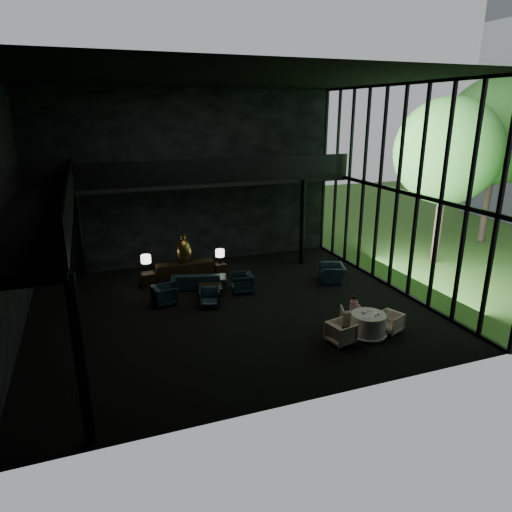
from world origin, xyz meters
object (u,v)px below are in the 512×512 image
object	(u,v)px
coffee_table	(210,290)
dining_chair_west	(341,332)
lounge_armchair_south	(209,297)
dining_chair_north	(351,316)
lounge_armchair_west	(164,294)
lounge_armchair_east	(242,281)
side_table_right	(220,269)
dining_table	(368,326)
side_table_left	(148,279)
child	(354,304)
table_lamp_left	(146,260)
sofa	(198,276)
bronze_urn	(184,250)
window_armchair	(332,270)
table_lamp_right	(220,254)
dining_chair_east	(390,322)
console	(185,271)

from	to	relation	value
coffee_table	dining_chair_west	xyz separation A→B (m)	(2.86, -5.22, 0.19)
lounge_armchair_south	dining_chair_north	bearing A→B (deg)	-21.41
coffee_table	lounge_armchair_west	bearing A→B (deg)	-171.41
lounge_armchair_west	lounge_armchair_east	xyz separation A→B (m)	(3.14, 0.17, 0.03)
coffee_table	dining_chair_north	bearing A→B (deg)	-47.70
side_table_right	dining_table	world-z (taller)	dining_table
side_table_left	coffee_table	world-z (taller)	side_table_left
coffee_table	child	xyz separation A→B (m)	(3.94, -4.18, 0.55)
table_lamp_left	side_table_right	size ratio (longest dim) A/B	1.31
side_table_right	dining_chair_west	distance (m)	7.58
lounge_armchair_south	sofa	bearing A→B (deg)	104.12
bronze_urn	coffee_table	distance (m)	2.47
lounge_armchair_east	window_armchair	world-z (taller)	window_armchair
bronze_urn	coffee_table	bearing A→B (deg)	-74.75
lounge_armchair_east	child	world-z (taller)	child
bronze_urn	side_table_left	bearing A→B (deg)	-170.90
table_lamp_right	dining_chair_north	size ratio (longest dim) A/B	1.05
table_lamp_left	side_table_right	distance (m)	3.30
window_armchair	dining_chair_east	distance (m)	4.82
bronze_urn	window_armchair	bearing A→B (deg)	-22.48
sofa	console	bearing A→B (deg)	-58.61
window_armchair	dining_chair_east	world-z (taller)	window_armchair
console	table_lamp_left	size ratio (longest dim) A/B	3.57
coffee_table	dining_chair_east	xyz separation A→B (m)	(4.77, -5.09, 0.14)
lounge_armchair_south	dining_chair_west	bearing A→B (deg)	-36.80
bronze_urn	child	bearing A→B (deg)	-54.38
child	table_lamp_left	bearing A→B (deg)	-45.92
bronze_urn	table_lamp_left	world-z (taller)	bronze_urn
table_lamp_left	child	xyz separation A→B (m)	(6.12, -6.32, -0.33)
bronze_urn	window_armchair	world-z (taller)	bronze_urn
lounge_armchair_west	lounge_armchair_south	world-z (taller)	lounge_armchair_west
child	dining_chair_west	bearing A→B (deg)	43.80
side_table_right	child	xyz separation A→B (m)	(2.92, -6.31, 0.48)
window_armchair	sofa	bearing A→B (deg)	-83.51
side_table_right	window_armchair	size ratio (longest dim) A/B	0.45
lounge_armchair_east	child	bearing A→B (deg)	41.80
console	window_armchair	size ratio (longest dim) A/B	2.11
dining_chair_north	table_lamp_left	bearing A→B (deg)	-26.50
table_lamp_left	lounge_armchair_south	world-z (taller)	table_lamp_left
bronze_urn	dining_chair_north	xyz separation A→B (m)	(4.42, -6.35, -1.00)
side_table_left	sofa	distance (m)	2.15
table_lamp_right	dining_chair_north	distance (m)	6.98
window_armchair	child	world-z (taller)	child
child	dining_chair_north	bearing A→B (deg)	23.34
dining_table	table_lamp_right	bearing A→B (deg)	111.97
lounge_armchair_south	window_armchair	distance (m)	5.66
sofa	dining_table	world-z (taller)	sofa
lounge_armchair_west	side_table_right	bearing A→B (deg)	-60.88
console	side_table_left	world-z (taller)	console
dining_chair_north	dining_table	bearing A→B (deg)	115.75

